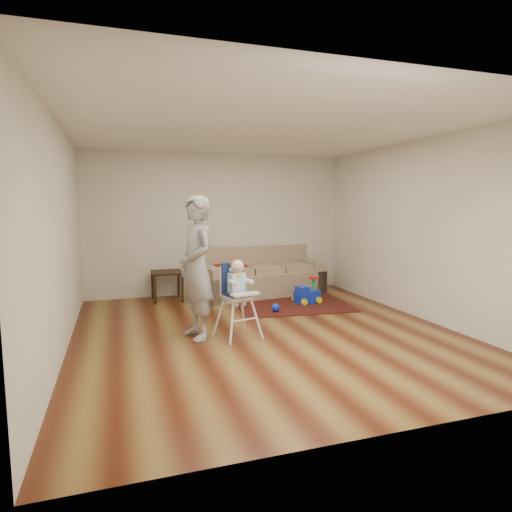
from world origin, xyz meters
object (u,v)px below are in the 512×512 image
object	(u,v)px
side_table	(167,286)
ride_on_toy	(307,290)
toy_ball	(276,308)
sofa	(262,271)
adult	(197,268)
high_chair	(237,300)

from	to	relation	value
side_table	ride_on_toy	distance (m)	2.51
toy_ball	ride_on_toy	bearing A→B (deg)	30.06
sofa	ride_on_toy	size ratio (longest dim) A/B	5.42
side_table	toy_ball	distance (m)	2.12
toy_ball	adult	size ratio (longest dim) A/B	0.07
sofa	side_table	size ratio (longest dim) A/B	4.58
high_chair	ride_on_toy	bearing A→B (deg)	27.71
sofa	adult	bearing A→B (deg)	-134.23
toy_ball	high_chair	size ratio (longest dim) A/B	0.13
ride_on_toy	sofa	bearing A→B (deg)	108.98
ride_on_toy	adult	size ratio (longest dim) A/B	0.24
toy_ball	sofa	bearing A→B (deg)	80.33
high_chair	adult	bearing A→B (deg)	149.48
sofa	ride_on_toy	xyz separation A→B (m)	(0.52, -0.93, -0.21)
ride_on_toy	adult	world-z (taller)	adult
toy_ball	high_chair	bearing A→B (deg)	-131.99
side_table	adult	bearing A→B (deg)	-86.75
ride_on_toy	toy_ball	size ratio (longest dim) A/B	3.39
sofa	toy_ball	bearing A→B (deg)	-107.38
ride_on_toy	adult	xyz separation A→B (m)	(-2.18, -1.31, 0.68)
ride_on_toy	high_chair	xyz separation A→B (m)	(-1.67, -1.46, 0.26)
ride_on_toy	toy_ball	bearing A→B (deg)	-160.02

